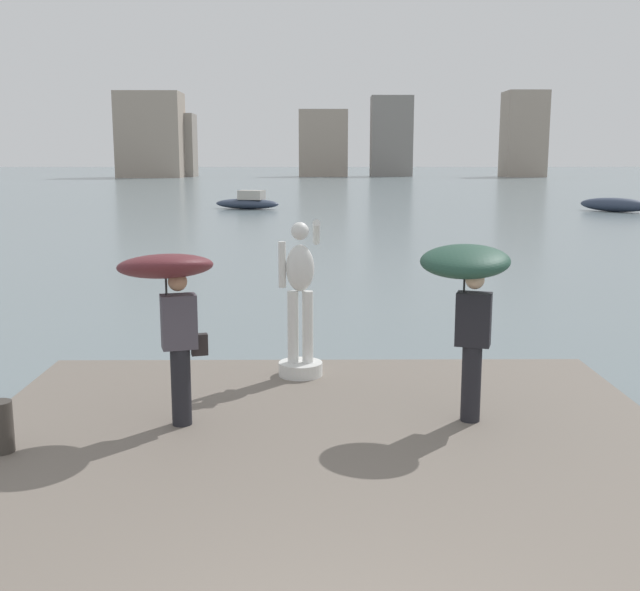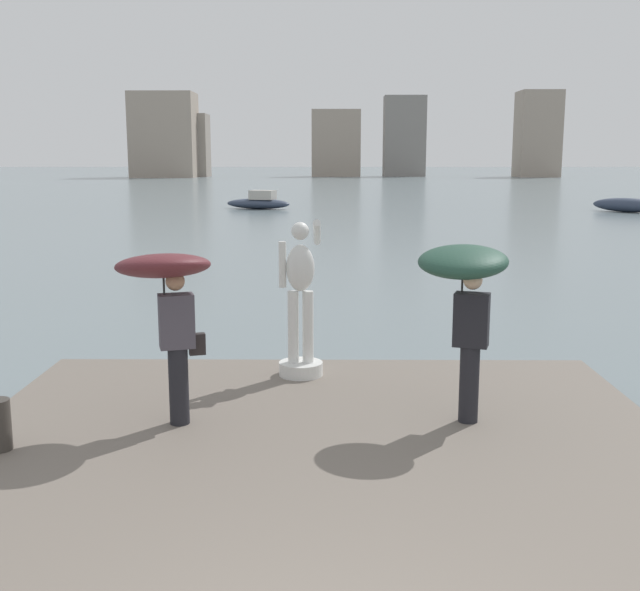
% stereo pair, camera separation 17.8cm
% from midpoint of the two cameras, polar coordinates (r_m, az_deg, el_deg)
% --- Properties ---
extents(ground_plane, '(400.00, 400.00, 0.00)m').
position_cam_midpoint_polar(ground_plane, '(43.68, 0.51, 5.96)').
color(ground_plane, slate).
extents(pier, '(7.70, 10.37, 0.40)m').
position_cam_midpoint_polar(pier, '(6.55, 0.47, -18.53)').
color(pier, '#70665B').
rests_on(pier, ground).
extents(statue_white_figure, '(0.60, 0.86, 2.14)m').
position_cam_midpoint_polar(statue_white_figure, '(10.34, -0.97, -1.19)').
color(statue_white_figure, silver).
rests_on(statue_white_figure, pier).
extents(onlooker_left, '(1.29, 1.31, 2.00)m').
position_cam_midpoint_polar(onlooker_left, '(8.47, -10.75, 0.57)').
color(onlooker_left, black).
rests_on(onlooker_left, pier).
extents(onlooker_right, '(1.26, 1.28, 2.04)m').
position_cam_midpoint_polar(onlooker_right, '(8.60, 11.36, 0.93)').
color(onlooker_right, black).
rests_on(onlooker_right, pier).
extents(boat_mid, '(4.52, 2.59, 1.20)m').
position_cam_midpoint_polar(boat_mid, '(49.68, -4.48, 6.98)').
color(boat_mid, '#2D384C').
rests_on(boat_mid, ground).
extents(boat_far, '(3.92, 3.97, 0.85)m').
position_cam_midpoint_polar(boat_far, '(50.28, 22.10, 6.27)').
color(boat_far, '#2D384C').
rests_on(boat_far, ground).
extents(distant_skyline, '(68.16, 11.74, 13.64)m').
position_cam_midpoint_polar(distant_skyline, '(126.07, -0.55, 11.72)').
color(distant_skyline, gray).
rests_on(distant_skyline, ground).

